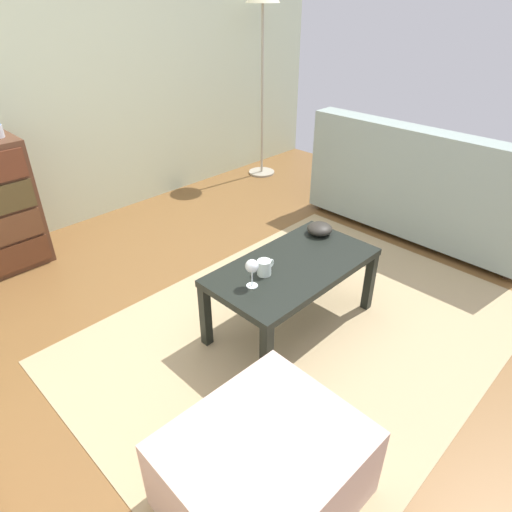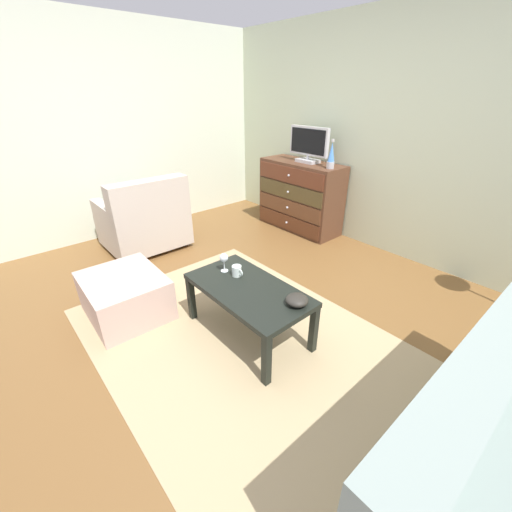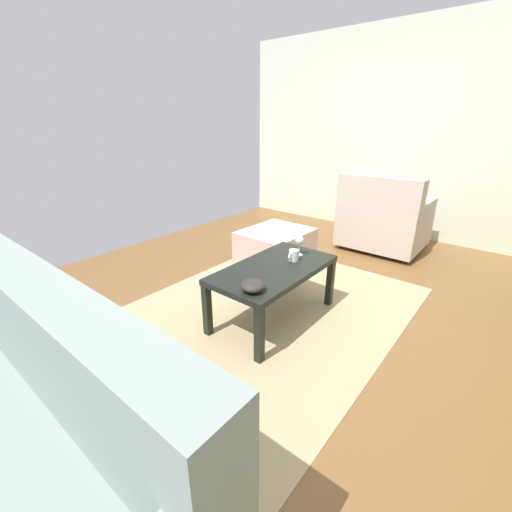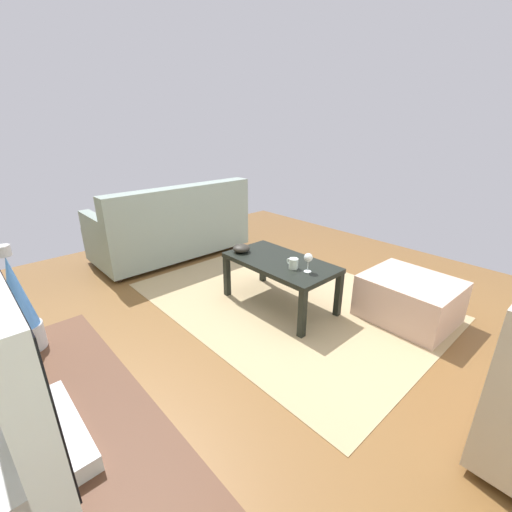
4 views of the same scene
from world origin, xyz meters
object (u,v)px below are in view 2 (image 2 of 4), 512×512
(coffee_table, at_px, (248,293))
(wine_glass, at_px, (224,258))
(lava_lamp, at_px, (331,156))
(armchair, at_px, (145,221))
(ottoman, at_px, (125,296))
(tv, at_px, (309,144))
(bowl_decorative, at_px, (297,300))
(dresser, at_px, (300,196))
(mug, at_px, (237,271))

(coffee_table, height_order, wine_glass, wine_glass)
(lava_lamp, height_order, armchair, lava_lamp)
(armchair, distance_m, ottoman, 1.35)
(tv, distance_m, wine_glass, 2.23)
(lava_lamp, height_order, bowl_decorative, lava_lamp)
(coffee_table, bearing_deg, lava_lamp, 111.97)
(tv, distance_m, armchair, 2.22)
(wine_glass, bearing_deg, dresser, 115.67)
(dresser, height_order, bowl_decorative, dresser)
(bowl_decorative, xyz_separation_m, armchair, (-2.41, -0.03, -0.12))
(coffee_table, distance_m, wine_glass, 0.36)
(dresser, height_order, ottoman, dresser)
(dresser, bearing_deg, wine_glass, -64.33)
(lava_lamp, bearing_deg, wine_glass, -76.43)
(mug, distance_m, bowl_decorative, 0.58)
(mug, bearing_deg, armchair, 178.84)
(mug, distance_m, ottoman, 1.01)
(dresser, distance_m, armchair, 2.03)
(bowl_decorative, distance_m, armchair, 2.41)
(mug, bearing_deg, dresser, 118.96)
(wine_glass, bearing_deg, coffee_table, -2.47)
(lava_lamp, distance_m, mug, 2.05)
(wine_glass, bearing_deg, tv, 113.78)
(tv, relative_size, ottoman, 0.84)
(dresser, xyz_separation_m, bowl_decorative, (1.63, -1.84, 0.01))
(tv, bearing_deg, ottoman, -83.54)
(tv, height_order, coffee_table, tv)
(bowl_decorative, bearing_deg, ottoman, -149.68)
(dresser, distance_m, bowl_decorative, 2.46)
(armchair, bearing_deg, lava_lamp, 55.77)
(bowl_decorative, xyz_separation_m, ottoman, (-1.27, -0.74, -0.29))
(bowl_decorative, relative_size, ottoman, 0.22)
(mug, xyz_separation_m, armchair, (-1.83, 0.04, -0.12))
(tv, xyz_separation_m, ottoman, (0.30, -2.61, -0.95))
(mug, xyz_separation_m, ottoman, (-0.70, -0.67, -0.29))
(mug, bearing_deg, tv, 117.10)
(tv, xyz_separation_m, armchair, (-0.84, -1.90, -0.78))
(tv, xyz_separation_m, wine_glass, (0.87, -1.97, -0.58))
(mug, bearing_deg, ottoman, -136.10)
(ottoman, bearing_deg, armchair, 148.04)
(coffee_table, relative_size, bowl_decorative, 6.28)
(coffee_table, distance_m, ottoman, 1.10)
(tv, xyz_separation_m, lava_lamp, (0.41, -0.07, -0.08))
(ottoman, bearing_deg, coffee_table, 35.20)
(armchair, bearing_deg, coffee_table, -2.33)
(coffee_table, xyz_separation_m, bowl_decorative, (0.38, 0.12, 0.09))
(lava_lamp, height_order, mug, lava_lamp)
(lava_lamp, relative_size, ottoman, 0.47)
(ottoman, bearing_deg, mug, 43.90)
(dresser, xyz_separation_m, mug, (1.06, -1.92, 0.02))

